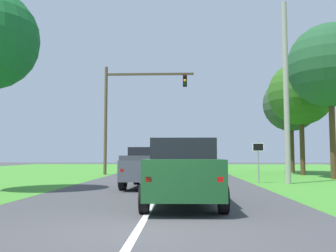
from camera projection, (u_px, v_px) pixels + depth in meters
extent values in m
plane|color=#424244|center=(165.00, 185.00, 18.30)|extent=(120.00, 120.00, 0.00)
cube|color=white|center=(139.00, 228.00, 7.34)|extent=(0.16, 40.32, 0.01)
cube|color=#194C23|center=(183.00, 176.00, 10.84)|extent=(2.05, 4.96, 1.00)
cube|color=black|center=(183.00, 149.00, 11.15)|extent=(1.78, 3.08, 0.56)
cube|color=red|center=(149.00, 179.00, 8.43)|extent=(0.14, 0.06, 0.12)
cube|color=red|center=(220.00, 179.00, 8.39)|extent=(0.14, 0.06, 0.12)
cylinder|color=black|center=(153.00, 188.00, 12.35)|extent=(0.25, 0.72, 0.72)
cylinder|color=black|center=(212.00, 188.00, 12.30)|extent=(0.25, 0.72, 0.72)
cylinder|color=black|center=(144.00, 199.00, 9.30)|extent=(0.25, 0.72, 0.72)
cylinder|color=black|center=(223.00, 199.00, 9.25)|extent=(0.25, 0.72, 0.72)
cube|color=#4C515B|center=(152.00, 169.00, 17.06)|extent=(2.37, 5.31, 0.85)
cube|color=black|center=(152.00, 154.00, 16.86)|extent=(1.93, 2.08, 0.57)
cube|color=#41454E|center=(147.00, 158.00, 15.50)|extent=(2.07, 2.09, 0.20)
cube|color=red|center=(122.00, 170.00, 14.60)|extent=(0.14, 0.07, 0.12)
cube|color=red|center=(165.00, 171.00, 14.43)|extent=(0.14, 0.07, 0.12)
cylinder|color=black|center=(137.00, 176.00, 18.72)|extent=(0.29, 0.81, 0.80)
cylinder|color=black|center=(177.00, 177.00, 18.52)|extent=(0.29, 0.81, 0.80)
cylinder|color=black|center=(123.00, 181.00, 15.53)|extent=(0.29, 0.81, 0.80)
cylinder|color=black|center=(172.00, 181.00, 15.32)|extent=(0.29, 0.81, 0.80)
cylinder|color=brown|center=(106.00, 120.00, 28.60)|extent=(0.24, 0.24, 8.38)
cube|color=#4C3D2B|center=(150.00, 74.00, 28.75)|extent=(6.83, 0.16, 0.16)
cube|color=black|center=(185.00, 81.00, 28.60)|extent=(0.32, 0.28, 0.90)
sphere|color=black|center=(185.00, 77.00, 28.48)|extent=(0.22, 0.22, 0.22)
sphere|color=orange|center=(185.00, 80.00, 28.46)|extent=(0.22, 0.22, 0.22)
sphere|color=black|center=(185.00, 84.00, 28.43)|extent=(0.22, 0.22, 0.22)
cylinder|color=gray|center=(258.00, 162.00, 19.63)|extent=(0.08, 0.08, 2.26)
cube|color=white|center=(258.00, 147.00, 19.66)|extent=(0.60, 0.03, 0.44)
cube|color=black|center=(258.00, 147.00, 19.65)|extent=(0.52, 0.01, 0.36)
cylinder|color=#4C351E|center=(302.00, 146.00, 27.70)|extent=(0.36, 0.36, 4.36)
sphere|color=#2E621D|center=(301.00, 93.00, 28.02)|extent=(4.87, 4.87, 4.87)
cylinder|color=#9E998E|center=(286.00, 91.00, 19.46)|extent=(0.28, 0.28, 9.67)
cylinder|color=#4C351E|center=(333.00, 137.00, 23.07)|extent=(0.36, 0.36, 5.18)
sphere|color=#23532F|center=(330.00, 65.00, 23.44)|extent=(5.32, 5.32, 5.32)
cylinder|color=#4C351E|center=(292.00, 148.00, 31.46)|extent=(0.36, 0.36, 4.14)
sphere|color=#2F4C30|center=(291.00, 104.00, 31.77)|extent=(4.72, 4.72, 4.72)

